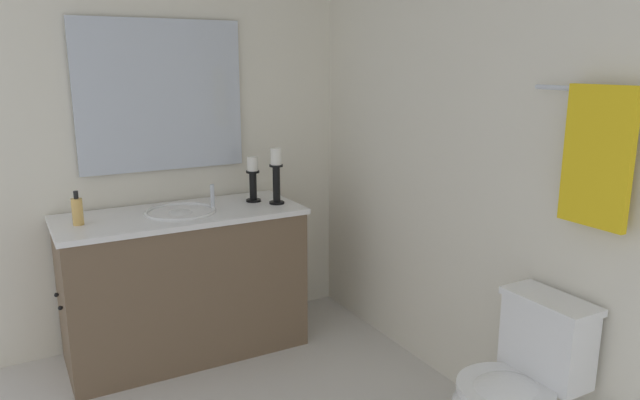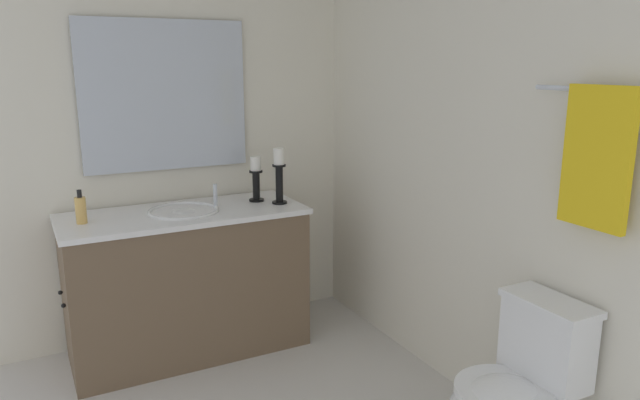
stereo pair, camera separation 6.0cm
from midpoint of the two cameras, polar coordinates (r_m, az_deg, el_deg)
name	(u,v)px [view 2 (the right image)]	position (r m, az deg, el deg)	size (l,w,h in m)	color
wall_back	(483,160)	(2.92, 16.13, 3.78)	(2.91, 0.04, 2.45)	silver
wall_left	(169,139)	(3.66, -13.99, 5.75)	(0.04, 2.29, 2.45)	silver
vanity_cabinet	(187,282)	(3.54, -12.25, -7.75)	(0.58, 1.36, 0.85)	brown
sink_basin	(184,218)	(3.43, -12.55, -1.71)	(0.40, 0.40, 0.24)	white
mirror	(165,96)	(3.59, -14.32, 9.75)	(0.02, 0.97, 0.87)	silver
candle_holder_tall	(279,174)	(3.49, -3.49, 2.54)	(0.09, 0.09, 0.33)	black
candle_holder_short	(256,178)	(3.57, -5.74, 2.17)	(0.09, 0.09, 0.27)	black
soap_bottle	(81,210)	(3.31, -21.69, -0.87)	(0.06, 0.06, 0.18)	#E5B259
toilet	(515,395)	(2.64, 19.04, -17.43)	(0.39, 0.54, 0.75)	white
towel_bar	(608,90)	(2.40, 26.75, 9.47)	(0.02, 0.02, 0.65)	silver
towel_near_vanity	(597,158)	(2.41, 25.90, 3.68)	(0.28, 0.03, 0.53)	yellow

